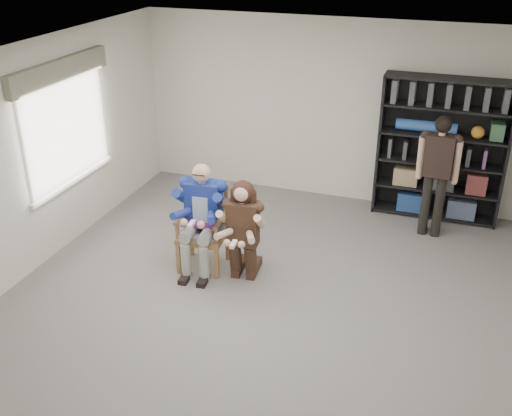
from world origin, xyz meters
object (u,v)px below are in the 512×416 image
at_px(armchair, 203,229).
at_px(kneeling_woman, 242,233).
at_px(bookshelf, 441,150).
at_px(standing_man, 436,178).
at_px(seated_man, 202,217).

distance_m(armchair, kneeling_woman, 0.60).
height_order(kneeling_woman, bookshelf, bookshelf).
relative_size(bookshelf, standing_man, 1.21).
xyz_separation_m(armchair, bookshelf, (2.68, 2.48, 0.51)).
relative_size(kneeling_woman, standing_man, 0.74).
bearing_deg(seated_man, kneeling_woman, -16.78).
bearing_deg(kneeling_woman, standing_man, 38.11).
height_order(seated_man, standing_man, standing_man).
height_order(kneeling_woman, standing_man, standing_man).
xyz_separation_m(bookshelf, standing_man, (-0.01, -0.64, -0.18)).
bearing_deg(kneeling_woman, armchair, 163.22).
distance_m(seated_man, standing_man, 3.25).
height_order(seated_man, bookshelf, bookshelf).
distance_m(armchair, bookshelf, 3.69).
bearing_deg(bookshelf, standing_man, -90.70).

